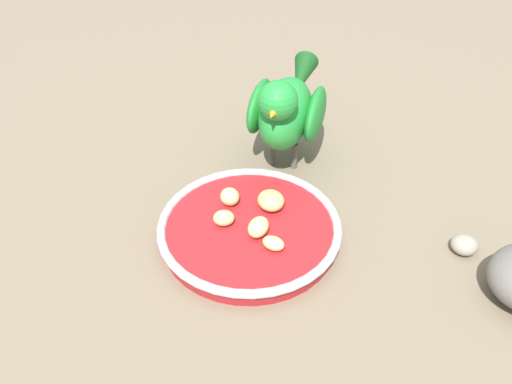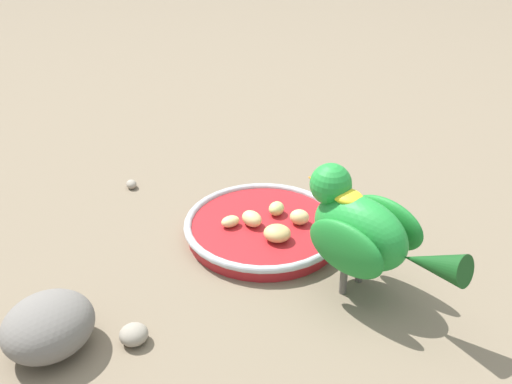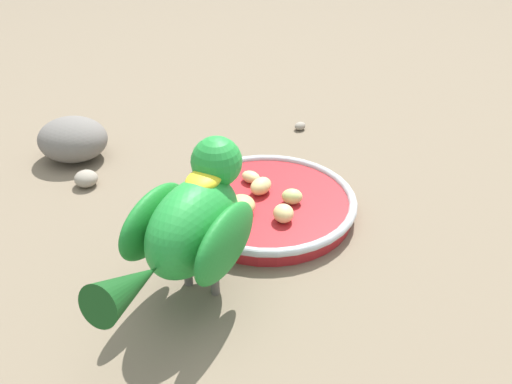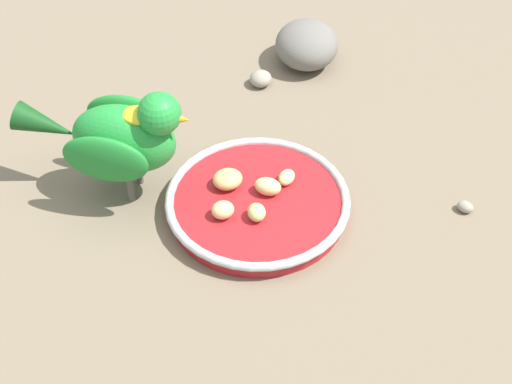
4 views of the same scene
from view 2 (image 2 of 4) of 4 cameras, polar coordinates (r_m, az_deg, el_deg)
ground_plane at (r=0.86m, az=0.79°, el=-2.91°), size 4.00×4.00×0.00m
feeding_bowl at (r=0.83m, az=0.74°, el=-3.34°), size 0.22×0.22×0.02m
apple_piece_0 at (r=0.82m, az=-0.38°, el=-2.51°), size 0.04×0.03×0.02m
apple_piece_1 at (r=0.82m, az=4.09°, el=-2.35°), size 0.03×0.03×0.02m
apple_piece_2 at (r=0.84m, az=2.00°, el=-1.47°), size 0.02×0.03×0.02m
apple_piece_3 at (r=0.79m, az=2.00°, el=-3.87°), size 0.04×0.04×0.02m
apple_piece_4 at (r=0.82m, az=-2.41°, el=-2.77°), size 0.03×0.03×0.01m
parrot at (r=0.70m, az=9.98°, el=-3.49°), size 0.21×0.13×0.15m
rock_large at (r=0.68m, az=-18.85°, el=-11.77°), size 0.10×0.11×0.06m
pebble_0 at (r=0.68m, az=-11.36°, el=-12.93°), size 0.04×0.04×0.02m
pebble_1 at (r=0.96m, az=-11.68°, el=0.64°), size 0.02×0.02×0.01m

